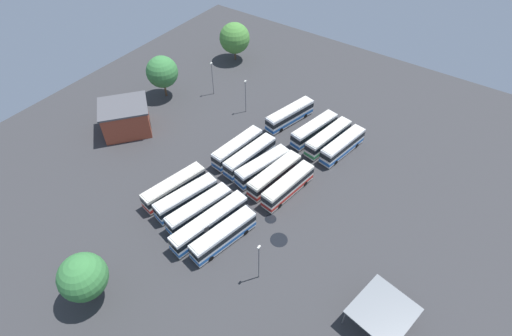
% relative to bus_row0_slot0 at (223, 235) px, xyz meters
% --- Properties ---
extents(ground_plane, '(108.90, 108.90, 0.00)m').
position_rel_bus_row0_slot0_xyz_m(ground_plane, '(16.23, 3.73, -1.91)').
color(ground_plane, '#333335').
extents(bus_row0_slot0, '(11.91, 4.88, 3.62)m').
position_rel_bus_row0_slot0_xyz_m(bus_row0_slot0, '(0.00, 0.00, 0.00)').
color(bus_row0_slot0, silver).
rests_on(bus_row0_slot0, ground_plane).
extents(bus_row0_slot1, '(14.44, 5.28, 3.62)m').
position_rel_bus_row0_slot0_xyz_m(bus_row0_slot1, '(0.57, 3.31, 0.00)').
color(bus_row0_slot1, silver).
rests_on(bus_row0_slot1, ground_plane).
extents(bus_row0_slot2, '(12.13, 5.12, 3.62)m').
position_rel_bus_row0_slot0_xyz_m(bus_row0_slot2, '(1.74, 6.48, 0.00)').
color(bus_row0_slot2, silver).
rests_on(bus_row0_slot2, ground_plane).
extents(bus_row0_slot3, '(11.70, 5.25, 3.62)m').
position_rel_bus_row0_slot0_xyz_m(bus_row0_slot3, '(2.39, 9.92, -0.00)').
color(bus_row0_slot3, silver).
rests_on(bus_row0_slot3, ground_plane).
extents(bus_row0_slot4, '(12.17, 4.91, 3.62)m').
position_rel_bus_row0_slot0_xyz_m(bus_row0_slot4, '(3.03, 13.29, 0.00)').
color(bus_row0_slot4, silver).
rests_on(bus_row0_slot4, ground_plane).
extents(bus_row1_slot0, '(11.67, 4.12, 3.62)m').
position_rel_bus_row0_slot0_xyz_m(bus_row1_slot0, '(14.75, -2.72, -0.00)').
color(bus_row1_slot0, silver).
rests_on(bus_row1_slot0, ground_plane).
extents(bus_row1_slot1, '(12.04, 4.25, 3.62)m').
position_rel_bus_row0_slot0_xyz_m(bus_row1_slot1, '(15.53, 0.61, 0.00)').
color(bus_row1_slot1, silver).
rests_on(bus_row1_slot1, ground_plane).
extents(bus_row1_slot2, '(11.57, 5.24, 3.62)m').
position_rel_bus_row0_slot0_xyz_m(bus_row1_slot2, '(16.14, 3.61, -0.00)').
color(bus_row1_slot2, silver).
rests_on(bus_row1_slot2, ground_plane).
extents(bus_row1_slot3, '(12.00, 4.12, 3.62)m').
position_rel_bus_row0_slot0_xyz_m(bus_row1_slot3, '(17.06, 7.14, 0.00)').
color(bus_row1_slot3, silver).
rests_on(bus_row1_slot3, ground_plane).
extents(bus_row1_slot4, '(11.85, 3.95, 3.62)m').
position_rel_bus_row0_slot0_xyz_m(bus_row1_slot4, '(17.59, 10.43, -0.00)').
color(bus_row1_slot4, silver).
rests_on(bus_row1_slot4, ground_plane).
extents(bus_row2_slot0, '(11.39, 4.41, 3.62)m').
position_rel_bus_row0_slot0_xyz_m(bus_row2_slot0, '(29.78, -5.79, -0.00)').
color(bus_row2_slot0, silver).
rests_on(bus_row2_slot0, ground_plane).
extents(bus_row2_slot1, '(11.99, 4.47, 3.62)m').
position_rel_bus_row0_slot0_xyz_m(bus_row2_slot1, '(30.23, -2.44, 0.00)').
color(bus_row2_slot1, silver).
rests_on(bus_row2_slot1, ground_plane).
extents(bus_row2_slot2, '(11.69, 4.82, 3.62)m').
position_rel_bus_row0_slot0_xyz_m(bus_row2_slot2, '(30.87, 1.06, -0.00)').
color(bus_row2_slot2, silver).
rests_on(bus_row2_slot2, ground_plane).
extents(bus_row2_slot4, '(12.09, 5.25, 3.62)m').
position_rel_bus_row0_slot0_xyz_m(bus_row2_slot4, '(32.21, 7.65, 0.00)').
color(bus_row2_slot4, silver).
rests_on(bus_row2_slot4, ground_plane).
extents(depot_building, '(12.67, 12.49, 6.26)m').
position_rel_bus_row0_slot0_xyz_m(depot_building, '(10.74, 33.77, 1.24)').
color(depot_building, '#99422D').
rests_on(depot_building, ground_plane).
extents(maintenance_shelter, '(9.09, 8.60, 3.52)m').
position_rel_bus_row0_slot0_xyz_m(maintenance_shelter, '(1.78, -25.31, 1.43)').
color(maintenance_shelter, slate).
rests_on(maintenance_shelter, ground_plane).
extents(lamp_post_mid_lot, '(0.56, 0.28, 8.02)m').
position_rel_bus_row0_slot0_xyz_m(lamp_post_mid_lot, '(31.20, 27.63, 2.51)').
color(lamp_post_mid_lot, slate).
rests_on(lamp_post_mid_lot, ground_plane).
extents(lamp_post_near_entrance, '(0.56, 0.28, 7.84)m').
position_rel_bus_row0_slot0_xyz_m(lamp_post_near_entrance, '(29.93, 17.49, 2.42)').
color(lamp_post_near_entrance, slate).
rests_on(lamp_post_near_entrance, ground_plane).
extents(lamp_post_far_corner, '(0.56, 0.28, 7.86)m').
position_rel_bus_row0_slot0_xyz_m(lamp_post_far_corner, '(-1.90, -8.02, 2.43)').
color(lamp_post_far_corner, slate).
rests_on(lamp_post_far_corner, ground_plane).
extents(tree_west_edge, '(7.01, 7.01, 9.73)m').
position_rel_bus_row0_slot0_xyz_m(tree_west_edge, '(24.36, 36.14, 4.30)').
color(tree_west_edge, brown).
rests_on(tree_west_edge, ground_plane).
extents(tree_north_edge, '(7.60, 7.60, 9.70)m').
position_rel_bus_row0_slot0_xyz_m(tree_north_edge, '(46.53, 32.91, 3.99)').
color(tree_north_edge, brown).
rests_on(tree_north_edge, ground_plane).
extents(tree_south_edge, '(6.62, 6.62, 8.80)m').
position_rel_bus_row0_slot0_xyz_m(tree_south_edge, '(-18.01, 9.40, 3.57)').
color(tree_south_edge, brown).
rests_on(tree_south_edge, ground_plane).
extents(puddle_front_lane, '(1.98, 1.98, 0.01)m').
position_rel_bus_row0_slot0_xyz_m(puddle_front_lane, '(8.16, -3.47, -1.91)').
color(puddle_front_lane, black).
rests_on(puddle_front_lane, ground_plane).
extents(puddle_near_shelter, '(2.85, 2.85, 0.01)m').
position_rel_bus_row0_slot0_xyz_m(puddle_near_shelter, '(5.41, -6.90, -1.91)').
color(puddle_near_shelter, black).
rests_on(puddle_near_shelter, ground_plane).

